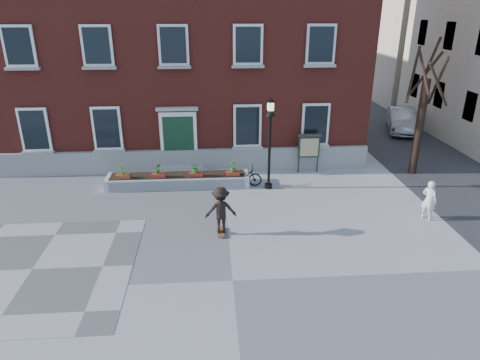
{
  "coord_description": "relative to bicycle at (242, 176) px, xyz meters",
  "views": [
    {
      "loc": [
        -0.53,
        -10.31,
        7.36
      ],
      "look_at": [
        0.5,
        4.0,
        1.5
      ],
      "focal_mm": 32.0,
      "sensor_mm": 36.0,
      "label": 1
    }
  ],
  "objects": [
    {
      "name": "side_street",
      "position": [
        17.19,
        12.79,
        6.57
      ],
      "size": [
        15.2,
        36.0,
        14.5
      ],
      "color": "#353437",
      "rests_on": "ground"
    },
    {
      "name": "skateboarder",
      "position": [
        -1.05,
        -4.2,
        0.45
      ],
      "size": [
        1.12,
        0.78,
        1.74
      ],
      "color": "brown",
      "rests_on": "ground"
    },
    {
      "name": "bystander",
      "position": [
        6.61,
        -3.63,
        0.3
      ],
      "size": [
        0.62,
        0.66,
        1.52
      ],
      "primitive_type": "imported",
      "rotation": [
        0.0,
        0.0,
        2.19
      ],
      "color": "silver",
      "rests_on": "ground"
    },
    {
      "name": "notice_board",
      "position": [
        3.25,
        1.44,
        0.81
      ],
      "size": [
        1.1,
        0.16,
        1.87
      ],
      "color": "#1A3423",
      "rests_on": "ground"
    },
    {
      "name": "bare_tree",
      "position": [
        8.21,
        1.01,
        2.33
      ],
      "size": [
        1.83,
        1.83,
        6.16
      ],
      "color": "black",
      "rests_on": "ground"
    },
    {
      "name": "ground",
      "position": [
        -0.8,
        -6.99,
        -0.46
      ],
      "size": [
        100.0,
        100.0,
        0.0
      ],
      "primitive_type": "plane",
      "color": "#939396",
      "rests_on": "ground"
    },
    {
      "name": "parked_car",
      "position": [
        10.68,
        8.09,
        0.26
      ],
      "size": [
        2.76,
        4.61,
        1.44
      ],
      "primitive_type": "imported",
      "rotation": [
        0.0,
        0.0,
        -0.31
      ],
      "color": "#ADB0B2",
      "rests_on": "ground"
    },
    {
      "name": "brick_building",
      "position": [
        -2.8,
        6.98,
        5.85
      ],
      "size": [
        18.4,
        10.85,
        12.6
      ],
      "color": "maroon",
      "rests_on": "ground"
    },
    {
      "name": "planter_assembly",
      "position": [
        -2.79,
        0.18,
        -0.15
      ],
      "size": [
        6.2,
        1.12,
        1.15
      ],
      "color": "silver",
      "rests_on": "ground"
    },
    {
      "name": "checker_patch",
      "position": [
        -6.8,
        -5.99,
        -0.45
      ],
      "size": [
        6.0,
        6.0,
        0.01
      ],
      "primitive_type": "cube",
      "color": "#555457",
      "rests_on": "ground"
    },
    {
      "name": "bicycle",
      "position": [
        0.0,
        0.0,
        0.0
      ],
      "size": [
        1.79,
        0.78,
        0.91
      ],
      "primitive_type": "imported",
      "rotation": [
        0.0,
        0.0,
        1.47
      ],
      "color": "black",
      "rests_on": "ground"
    },
    {
      "name": "lamp_post",
      "position": [
        1.13,
        -0.33,
        2.08
      ],
      "size": [
        0.4,
        0.4,
        3.93
      ],
      "color": "black",
      "rests_on": "ground"
    }
  ]
}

